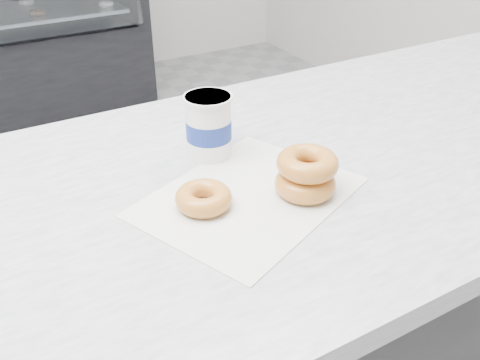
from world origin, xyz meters
The scene contains 4 objects.
wax_paper centered at (0.43, -0.66, 0.90)m, with size 0.34×0.26×0.00m, color silver.
donut_single centered at (0.36, -0.65, 0.92)m, with size 0.09×0.09×0.03m, color orange.
donut_stack centered at (0.52, -0.70, 0.94)m, with size 0.14×0.14×0.07m.
coffee_cup centered at (0.44, -0.51, 0.96)m, with size 0.10×0.10×0.12m.
Camera 1 is at (0.06, -1.28, 1.38)m, focal length 40.00 mm.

